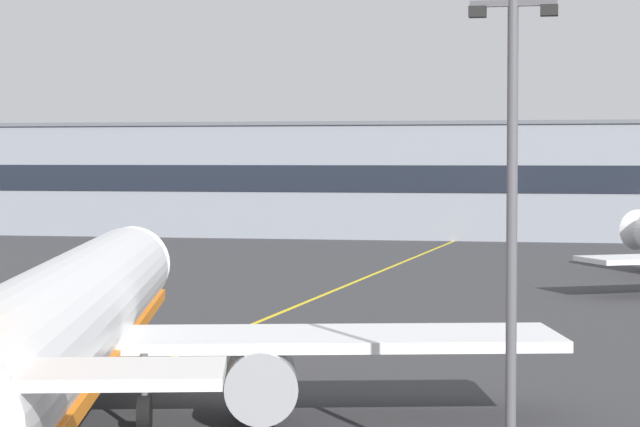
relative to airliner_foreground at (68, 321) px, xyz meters
name	(u,v)px	position (x,y,z in m)	size (l,w,h in m)	color
taxiway_centreline	(215,340)	(-0.82, 19.76, -3.37)	(0.30, 180.00, 0.01)	yellow
airliner_foreground	(68,321)	(0.00, 0.00, 0.00)	(32.21, 40.95, 11.65)	white
apron_lamp_post	(512,235)	(14.41, -5.66, 3.27)	(2.24, 0.90, 12.67)	#515156
safety_cone_by_nose_gear	(251,348)	(1.98, 15.71, -3.11)	(0.44, 0.44, 0.55)	orange
terminal_building	(355,179)	(-8.24, 100.33, 2.84)	(137.13, 12.40, 12.40)	gray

